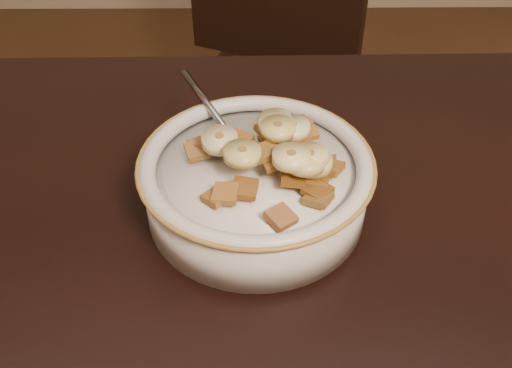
{
  "coord_description": "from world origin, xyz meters",
  "views": [
    {
      "loc": [
        0.09,
        -0.21,
        1.12
      ],
      "look_at": [
        0.09,
        0.17,
        0.78
      ],
      "focal_mm": 40.0,
      "sensor_mm": 36.0,
      "label": 1
    }
  ],
  "objects": [
    {
      "name": "cereal_square_19",
      "position": [
        0.09,
        0.16,
        0.82
      ],
      "size": [
        0.03,
        0.02,
        0.01
      ],
      "primitive_type": "cube",
      "rotation": [
        -0.18,
        0.02,
        1.82
      ],
      "color": "olive",
      "rests_on": "milk"
    },
    {
      "name": "spoon",
      "position": [
        0.08,
        0.19,
        0.8
      ],
      "size": [
        0.05,
        0.06,
        0.01
      ],
      "primitive_type": "ellipsoid",
      "rotation": [
        0.0,
        0.0,
        3.66
      ],
      "color": "gray",
      "rests_on": "cereal_bowl"
    },
    {
      "name": "cereal_square_17",
      "position": [
        0.11,
        0.15,
        0.82
      ],
      "size": [
        0.03,
        0.03,
        0.01
      ],
      "primitive_type": "cube",
      "rotation": [
        -0.17,
        -0.14,
        1.93
      ],
      "color": "brown",
      "rests_on": "milk"
    },
    {
      "name": "cereal_square_15",
      "position": [
        0.14,
        0.13,
        0.81
      ],
      "size": [
        0.03,
        0.03,
        0.01
      ],
      "primitive_type": "cube",
      "rotation": [
        0.03,
        -0.04,
        0.84
      ],
      "color": "brown",
      "rests_on": "milk"
    },
    {
      "name": "cereal_square_20",
      "position": [
        0.08,
        0.18,
        0.82
      ],
      "size": [
        0.03,
        0.02,
        0.01
      ],
      "primitive_type": "cube",
      "rotation": [
        0.23,
        -0.01,
        1.81
      ],
      "color": "#95602F",
      "rests_on": "milk"
    },
    {
      "name": "cereal_square_1",
      "position": [
        0.16,
        0.16,
        0.81
      ],
      "size": [
        0.03,
        0.03,
        0.01
      ],
      "primitive_type": "cube",
      "rotation": [
        -0.16,
        0.13,
        0.99
      ],
      "color": "brown",
      "rests_on": "milk"
    },
    {
      "name": "cereal_square_23",
      "position": [
        0.11,
        0.1,
        0.81
      ],
      "size": [
        0.03,
        0.03,
        0.01
      ],
      "primitive_type": "cube",
      "rotation": [
        0.18,
        0.08,
        0.69
      ],
      "color": "#985E35",
      "rests_on": "milk"
    },
    {
      "name": "cereal_square_4",
      "position": [
        0.08,
        0.13,
        0.81
      ],
      "size": [
        0.02,
        0.02,
        0.01
      ],
      "primitive_type": "cube",
      "rotation": [
        0.04,
        -0.12,
        1.41
      ],
      "color": "brown",
      "rests_on": "milk"
    },
    {
      "name": "banana_slice_5",
      "position": [
        0.14,
        0.15,
        0.82
      ],
      "size": [
        0.04,
        0.04,
        0.01
      ],
      "primitive_type": "cylinder",
      "rotation": [
        -0.06,
        -0.14,
        0.31
      ],
      "color": "#DBCD74",
      "rests_on": "milk"
    },
    {
      "name": "cereal_square_14",
      "position": [
        0.14,
        0.14,
        0.81
      ],
      "size": [
        0.02,
        0.03,
        0.01
      ],
      "primitive_type": "cube",
      "rotation": [
        0.24,
        -0.13,
        2.86
      ],
      "color": "#9C6224",
      "rests_on": "milk"
    },
    {
      "name": "banana_slice_7",
      "position": [
        0.11,
        0.18,
        0.83
      ],
      "size": [
        0.04,
        0.04,
        0.01
      ],
      "primitive_type": "cylinder",
      "rotation": [
        -0.02,
        -0.01,
        0.39
      ],
      "color": "tan",
      "rests_on": "milk"
    },
    {
      "name": "cereal_square_25",
      "position": [
        0.05,
        0.19,
        0.81
      ],
      "size": [
        0.03,
        0.03,
        0.01
      ],
      "primitive_type": "cube",
      "rotation": [
        0.01,
        0.1,
        0.44
      ],
      "color": "brown",
      "rests_on": "milk"
    },
    {
      "name": "banana_slice_8",
      "position": [
        0.13,
        0.14,
        0.82
      ],
      "size": [
        0.03,
        0.03,
        0.01
      ],
      "primitive_type": "cylinder",
      "rotation": [
        0.02,
        0.13,
        1.64
      ],
      "color": "tan",
      "rests_on": "milk"
    },
    {
      "name": "cereal_square_26",
      "position": [
        0.08,
        0.18,
        0.82
      ],
      "size": [
        0.03,
        0.03,
        0.01
      ],
      "primitive_type": "cube",
      "rotation": [
        0.05,
        -0.05,
        1.06
      ],
      "color": "#985D27",
      "rests_on": "milk"
    },
    {
      "name": "banana_slice_0",
      "position": [
        0.11,
        0.21,
        0.82
      ],
      "size": [
        0.04,
        0.04,
        0.02
      ],
      "primitive_type": "cylinder",
      "rotation": [
        -0.11,
        -0.09,
        0.93
      ],
      "color": "beige",
      "rests_on": "milk"
    },
    {
      "name": "cereal_square_24",
      "position": [
        0.14,
        0.21,
        0.8
      ],
      "size": [
        0.03,
        0.03,
        0.01
      ],
      "primitive_type": "cube",
      "rotation": [
        0.25,
        -0.04,
        0.35
      ],
      "color": "#9A5520",
      "rests_on": "milk"
    },
    {
      "name": "cereal_square_13",
      "position": [
        0.11,
        0.18,
        0.82
      ],
      "size": [
        0.03,
        0.03,
        0.01
      ],
      "primitive_type": "cube",
      "rotation": [
        -0.21,
        -0.04,
        2.12
      ],
      "color": "brown",
      "rests_on": "milk"
    },
    {
      "name": "chair",
      "position": [
        0.14,
        0.82,
        0.46
      ],
      "size": [
        0.54,
        0.54,
        0.92
      ],
      "primitive_type": "cube",
      "rotation": [
        0.0,
        0.0,
        -0.42
      ],
      "color": "black",
      "rests_on": "floor"
    },
    {
      "name": "cereal_square_2",
      "position": [
        0.15,
        0.17,
        0.8
      ],
      "size": [
        0.02,
        0.02,
        0.01
      ],
      "primitive_type": "cube",
      "rotation": [
        -0.19,
        0.11,
        1.45
      ],
      "color": "brown",
      "rests_on": "milk"
    },
    {
      "name": "cereal_square_9",
      "position": [
        0.12,
        0.14,
        0.81
      ],
      "size": [
        0.02,
        0.02,
        0.01
      ],
      "primitive_type": "cube",
      "rotation": [
        0.08,
        -0.06,
        3.04
      ],
      "color": "brown",
      "rests_on": "milk"
    },
    {
      "name": "cereal_bowl",
      "position": [
        0.09,
        0.17,
        0.77
      ],
      "size": [
        0.2,
        0.2,
        0.05
      ],
      "primitive_type": "cylinder",
      "color": "beige",
      "rests_on": "table"
    },
    {
      "name": "banana_slice_6",
      "position": [
        0.08,
        0.15,
        0.83
      ],
      "size": [
        0.03,
        0.03,
        0.01
      ],
      "primitive_type": "cylinder",
      "rotation": [
        -0.02,
        0.04,
        0.05
      ],
      "color": "#D6C66A",
      "rests_on": "milk"
    },
    {
      "name": "milk",
      "position": [
        0.09,
        0.17,
        0.8
      ],
      "size": [
        0.16,
        0.16,
        0.0
      ],
      "primitive_type": "cylinder",
      "color": "silver",
      "rests_on": "cereal_bowl"
    },
    {
      "name": "banana_slice_3",
      "position": [
        0.06,
        0.17,
        0.82
      ],
      "size": [
        0.04,
        0.04,
        0.01
      ],
      "primitive_type": "cylinder",
      "rotation": [
        0.02,
        -0.09,
        1.36
      ],
      "color": "beige",
      "rests_on": "milk"
    },
    {
      "name": "banana_slice_1",
      "position": [
        0.11,
        0.19,
        0.83
      ],
      "size": [
        0.04,
        0.04,
        0.01
      ],
      "primitive_type": "cylinder",
      "rotation": [
        -0.01,
        -0.09,
        2.45
      ],
      "color": "beige",
      "rests_on": "milk"
    },
    {
      "name": "cereal_square_22",
      "position": [
        0.1,
        0.2,
        0.81
      ],
      "size": [
        0.03,
        0.03,
        0.01
      ],
      "primitive_type": "cube",
      "rotation": [
        0.19,
        -0.08,
        2.11
      ],
      "color": "#9C6733",
      "rests_on": "milk"
    },
    {
      "name": "cereal_square_0",
      "position": [
        0.04,
        0.19,
        0.8
      ],
      "size": [
        0.03,
        0.03,
        0.01
      ],
      "primitive_type": "cube",
      "rotation": [
        0.15,
        -0.05,
        2.25
      ],
      "color": "brown",
      "rests_on": "milk"
    },
    {
      "name": "cereal_square_18",
      "position": [
        0.12,
        0.18,
        0.82
      ],
      "size": [
        0.03,
        0.03,
        0.01
      ],
      "primitive_type": "cube",
      "rotation": [
        -0.1,
        -0.03,
        0.42
      ],
      "color": "#9B5323",
      "rests_on": "milk"
    },
    {
      "name": "banana_slice_9",
      "position": [
        0.14,
        0.15,
        0.82
      ],
      "size": [
        0.04,
        0.04,
        0.01
      ],
      "primitive_type": "cylinder",
      "rotation": [
        -0.08,
        -0.09,
        0.18
      ],
      "color": "#D1C066",
      "rests_on": "milk"
    },
    {
      "name": "cereal_square_12",
      "position": [
        0.12,
        0.16,
        0.81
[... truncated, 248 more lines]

